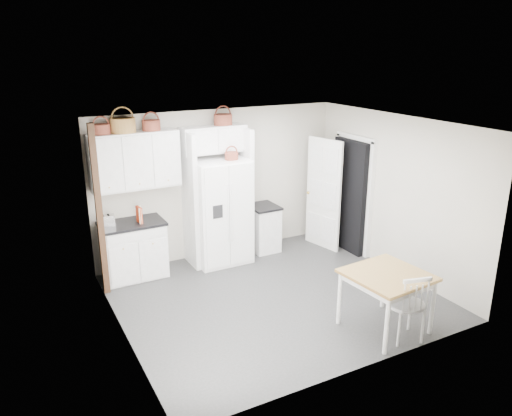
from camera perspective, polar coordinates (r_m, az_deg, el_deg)
floor at (r=7.67m, az=2.11°, el=-10.09°), size 4.50×4.50×0.00m
ceiling at (r=6.84m, az=2.36°, el=9.50°), size 4.50×4.50×0.00m
wall_back at (r=8.86m, az=-4.28°, el=2.84°), size 4.50×0.00×4.50m
wall_left at (r=6.39m, az=-15.56°, el=-3.89°), size 0.00×4.00×4.00m
wall_right at (r=8.46m, az=15.54°, el=1.49°), size 0.00×4.00×4.00m
refrigerator at (r=8.59m, az=-4.13°, el=-0.39°), size 0.94×0.75×1.82m
base_cab_left at (r=8.36m, az=-13.81°, el=-4.76°), size 0.97×0.61×0.90m
base_cab_right at (r=9.18m, az=0.84°, el=-2.39°), size 0.46×0.56×0.82m
dining_table at (r=6.91m, az=14.55°, el=-10.29°), size 1.04×1.04×0.80m
windsor_chair at (r=6.73m, az=16.79°, el=-10.50°), size 0.57×0.54×0.97m
counter_left at (r=8.19m, az=-14.05°, el=-1.72°), size 1.01×0.65×0.04m
counter_right at (r=9.04m, az=0.85°, el=0.15°), size 0.50×0.60×0.04m
toaster at (r=8.09m, az=-16.76°, el=-1.39°), size 0.27×0.17×0.18m
cookbook_red at (r=8.10m, az=-13.20°, el=-0.76°), size 0.06×0.18×0.26m
cookbook_cream at (r=8.10m, az=-13.09°, el=-0.75°), size 0.08×0.18×0.26m
basket_upper_a at (r=7.89m, az=-17.26°, el=8.58°), size 0.27×0.27×0.15m
basket_upper_b at (r=7.95m, az=-14.96°, el=9.11°), size 0.38×0.38×0.22m
basket_upper_c at (r=8.07m, az=-11.88°, el=9.23°), size 0.28×0.28×0.16m
basket_bridge_b at (r=8.49m, az=-3.79°, el=10.05°), size 0.32×0.32×0.18m
basket_fridge_b at (r=8.32m, az=-2.82°, el=5.97°), size 0.23×0.23×0.12m
upper_cabinet at (r=8.09m, az=-13.69°, el=5.29°), size 1.40×0.34×0.90m
bridge_cabinet at (r=8.47m, az=-4.88°, el=7.84°), size 1.12×0.34×0.45m
fridge_panel_left at (r=8.39m, az=-7.55°, el=0.81°), size 0.08×0.60×2.30m
fridge_panel_right at (r=8.78m, az=-1.32°, el=1.74°), size 0.08×0.60×2.30m
trim_post at (r=7.65m, az=-17.49°, el=-0.43°), size 0.09×0.09×2.60m
doorway_void at (r=9.19m, az=10.76°, el=1.36°), size 0.18×0.85×2.05m
door_slab at (r=9.24m, az=7.72°, el=1.59°), size 0.21×0.79×2.05m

